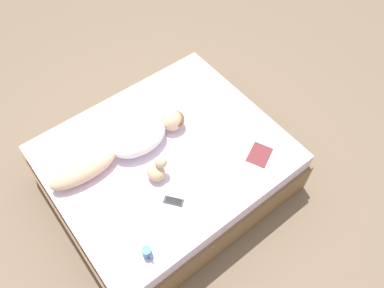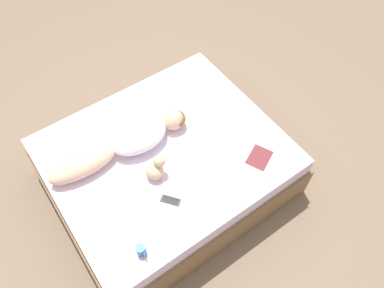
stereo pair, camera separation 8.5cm
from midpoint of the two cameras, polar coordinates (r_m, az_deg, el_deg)
ground_plane at (r=3.72m, az=-4.27°, el=-5.85°), size 12.00×12.00×0.00m
bed at (r=3.49m, az=-4.55°, el=-3.67°), size 1.72×2.02×0.56m
person at (r=3.22m, az=-10.51°, el=-0.05°), size 0.36×1.28×0.21m
open_magazine at (r=3.27m, az=7.43°, el=-0.86°), size 0.62×0.52×0.01m
coffee_mug at (r=2.81m, az=-7.74°, el=-16.06°), size 0.11×0.07×0.10m
cell_phone at (r=3.00m, az=-3.66°, el=-8.69°), size 0.16×0.15×0.01m
plush_toy at (r=3.05m, az=-6.12°, el=-3.98°), size 0.16×0.18×0.22m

